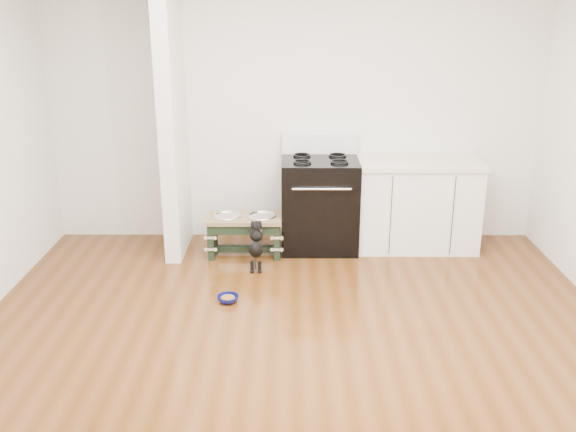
{
  "coord_description": "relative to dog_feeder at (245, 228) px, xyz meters",
  "views": [
    {
      "loc": [
        -0.04,
        -4.01,
        2.42
      ],
      "look_at": [
        -0.07,
        1.62,
        0.51
      ],
      "focal_mm": 40.0,
      "sensor_mm": 36.0,
      "label": 1
    }
  ],
  "objects": [
    {
      "name": "ground",
      "position": [
        0.5,
        -1.93,
        -0.29
      ],
      "size": [
        5.0,
        5.0,
        0.0
      ],
      "primitive_type": "plane",
      "color": "#4E2A0D",
      "rests_on": "ground"
    },
    {
      "name": "puppy",
      "position": [
        0.13,
        -0.34,
        -0.04
      ],
      "size": [
        0.13,
        0.38,
        0.45
      ],
      "color": "black",
      "rests_on": "ground"
    },
    {
      "name": "dog_feeder",
      "position": [
        0.0,
        0.0,
        0.0
      ],
      "size": [
        0.73,
        0.39,
        0.42
      ],
      "color": "black",
      "rests_on": "ground"
    },
    {
      "name": "oven_range",
      "position": [
        0.75,
        0.22,
        0.19
      ],
      "size": [
        0.76,
        0.69,
        1.14
      ],
      "color": "black",
      "rests_on": "ground"
    },
    {
      "name": "cabinet_run",
      "position": [
        1.73,
        0.24,
        0.17
      ],
      "size": [
        1.24,
        0.64,
        0.91
      ],
      "color": "white",
      "rests_on": "ground"
    },
    {
      "name": "room_shell",
      "position": [
        0.5,
        -1.93,
        1.33
      ],
      "size": [
        5.0,
        5.0,
        5.0
      ],
      "color": "silver",
      "rests_on": "ground"
    },
    {
      "name": "partition_wall",
      "position": [
        -0.68,
        0.17,
        1.06
      ],
      "size": [
        0.15,
        0.8,
        2.7
      ],
      "primitive_type": "cube",
      "color": "silver",
      "rests_on": "ground"
    },
    {
      "name": "floor_bowl",
      "position": [
        -0.07,
        -1.06,
        -0.26
      ],
      "size": [
        0.22,
        0.22,
        0.06
      ],
      "rotation": [
        0.0,
        0.0,
        -0.23
      ],
      "color": "#0B0D4E",
      "rests_on": "ground"
    }
  ]
}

